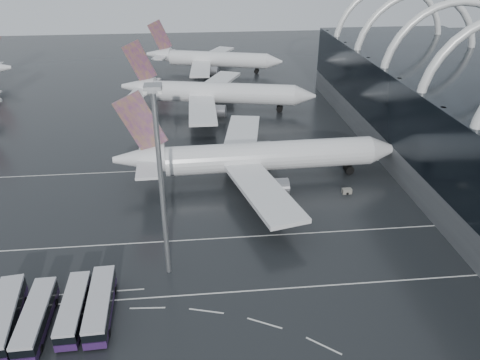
{
  "coord_description": "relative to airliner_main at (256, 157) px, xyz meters",
  "views": [
    {
      "loc": [
        -1.35,
        -55.18,
        46.4
      ],
      "look_at": [
        6.38,
        20.05,
        7.0
      ],
      "focal_mm": 35.0,
      "sensor_mm": 36.0,
      "label": 1
    }
  ],
  "objects": [
    {
      "name": "ground",
      "position": [
        -11.06,
        -33.51,
        -5.16
      ],
      "size": [
        420.0,
        420.0,
        0.0
      ],
      "primitive_type": "plane",
      "color": "black",
      "rests_on": "ground"
    },
    {
      "name": "lane_marking_near",
      "position": [
        -11.06,
        -35.51,
        -5.15
      ],
      "size": [
        120.0,
        0.25,
        0.01
      ],
      "primitive_type": "cube",
      "color": "silver",
      "rests_on": "ground"
    },
    {
      "name": "lane_marking_mid",
      "position": [
        -11.06,
        -21.51,
        -5.15
      ],
      "size": [
        120.0,
        0.25,
        0.01
      ],
      "primitive_type": "cube",
      "color": "silver",
      "rests_on": "ground"
    },
    {
      "name": "lane_marking_far",
      "position": [
        -11.06,
        6.49,
        -5.15
      ],
      "size": [
        120.0,
        0.25,
        0.01
      ],
      "primitive_type": "cube",
      "color": "silver",
      "rests_on": "ground"
    },
    {
      "name": "bus_bay_line_north",
      "position": [
        -35.06,
        -33.51,
        -5.15
      ],
      "size": [
        28.0,
        0.25,
        0.01
      ],
      "primitive_type": "cube",
      "color": "silver",
      "rests_on": "ground"
    },
    {
      "name": "airliner_main",
      "position": [
        0.0,
        0.0,
        0.0
      ],
      "size": [
        60.69,
        53.31,
        20.59
      ],
      "rotation": [
        0.0,
        0.0,
        0.03
      ],
      "color": "white",
      "rests_on": "ground"
    },
    {
      "name": "airliner_gate_b",
      "position": [
        -6.35,
        46.7,
        -0.08
      ],
      "size": [
        58.1,
        51.4,
        20.29
      ],
      "rotation": [
        0.0,
        0.0,
        -0.22
      ],
      "color": "white",
      "rests_on": "ground"
    },
    {
      "name": "airliner_gate_c",
      "position": [
        -5.1,
        91.5,
        -0.42
      ],
      "size": [
        52.44,
        47.67,
        18.93
      ],
      "rotation": [
        0.0,
        0.0,
        -0.27
      ],
      "color": "white",
      "rests_on": "ground"
    },
    {
      "name": "bus_row_near_a",
      "position": [
        -38.56,
        -39.54,
        -3.27
      ],
      "size": [
        4.81,
        14.18,
        3.42
      ],
      "rotation": [
        0.0,
        0.0,
        1.69
      ],
      "color": "#2B1544",
      "rests_on": "ground"
    },
    {
      "name": "bus_row_near_b",
      "position": [
        -34.5,
        -39.93,
        -3.38
      ],
      "size": [
        3.39,
        13.16,
        3.22
      ],
      "rotation": [
        0.0,
        0.0,
        1.6
      ],
      "color": "#2B1544",
      "rests_on": "ground"
    },
    {
      "name": "bus_row_near_c",
      "position": [
        -29.93,
        -38.56,
        -3.47
      ],
      "size": [
        3.21,
        12.52,
        3.07
      ],
      "rotation": [
        0.0,
        0.0,
        1.59
      ],
      "color": "#2B1544",
      "rests_on": "ground"
    },
    {
      "name": "bus_row_near_d",
      "position": [
        -26.47,
        -38.24,
        -3.36
      ],
      "size": [
        3.55,
        13.34,
        3.26
      ],
      "rotation": [
        0.0,
        0.0,
        1.61
      ],
      "color": "#2B1544",
      "rests_on": "ground"
    },
    {
      "name": "floodlight_mast",
      "position": [
        -17.53,
        -29.68,
        13.56
      ],
      "size": [
        2.28,
        2.28,
        29.75
      ],
      "color": "gray",
      "rests_on": "ground"
    },
    {
      "name": "gse_cart_belly_b",
      "position": [
        17.72,
        -8.13,
        -4.64
      ],
      "size": [
        1.89,
        1.12,
        1.03
      ],
      "primitive_type": "cube",
      "color": "slate",
      "rests_on": "ground"
    },
    {
      "name": "gse_cart_belly_c",
      "position": [
        0.48,
        -10.53,
        -4.64
      ],
      "size": [
        1.87,
        1.11,
        1.02
      ],
      "primitive_type": "cube",
      "color": "gold",
      "rests_on": "ground"
    },
    {
      "name": "gse_cart_belly_e",
      "position": [
        1.14,
        1.59,
        -4.5
      ],
      "size": [
        2.41,
        1.43,
        1.32
      ],
      "primitive_type": "cube",
      "color": "gold",
      "rests_on": "ground"
    }
  ]
}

